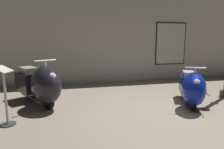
{
  "coord_description": "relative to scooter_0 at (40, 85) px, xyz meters",
  "views": [
    {
      "loc": [
        -2.17,
        -3.61,
        1.55
      ],
      "look_at": [
        -0.99,
        1.22,
        0.71
      ],
      "focal_mm": 31.88,
      "sensor_mm": 36.0,
      "label": 1
    }
  ],
  "objects": [
    {
      "name": "ground_plane",
      "position": [
        2.74,
        -1.3,
        -0.52
      ],
      "size": [
        60.0,
        60.0,
        0.0
      ],
      "primitive_type": "plane",
      "color": "gray"
    },
    {
      "name": "scooter_1",
      "position": [
        3.51,
        -0.88,
        -0.07
      ],
      "size": [
        1.12,
        1.64,
        0.98
      ],
      "rotation": [
        0.0,
        0.0,
        -2.04
      ],
      "color": "black",
      "rests_on": "ground"
    },
    {
      "name": "showroom_back_wall",
      "position": [
        2.75,
        2.44,
        1.13
      ],
      "size": [
        18.0,
        0.24,
        3.29
      ],
      "color": "#ADA89E",
      "rests_on": "ground"
    },
    {
      "name": "info_stanchion",
      "position": [
        -0.49,
        -1.05,
        -0.05
      ],
      "size": [
        0.3,
        0.37,
        1.11
      ],
      "color": "#333338",
      "rests_on": "ground"
    },
    {
      "name": "scooter_0",
      "position": [
        0.0,
        0.0,
        0.0
      ],
      "size": [
        1.39,
        1.87,
        1.13
      ],
      "rotation": [
        0.0,
        0.0,
        -1.05
      ],
      "color": "black",
      "rests_on": "ground"
    }
  ]
}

